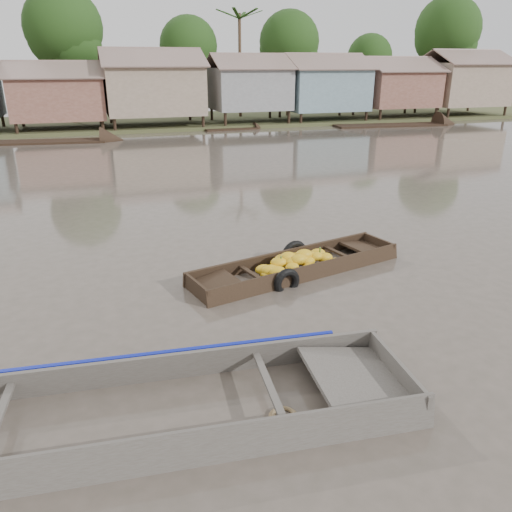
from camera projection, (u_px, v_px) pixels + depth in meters
name	position (u px, v px, depth m)	size (l,w,h in m)	color
ground	(236.00, 326.00, 8.87)	(120.00, 120.00, 0.00)	#4D463B
riverbank	(156.00, 82.00, 36.88)	(120.00, 12.47, 10.22)	#384723
banana_boat	(295.00, 267.00, 11.14)	(5.21, 2.37, 0.73)	black
viewer_boat	(143.00, 418.00, 6.50)	(7.47, 2.58, 0.59)	#44403A
distant_boats	(259.00, 137.00, 31.91)	(49.21, 15.56, 0.35)	black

